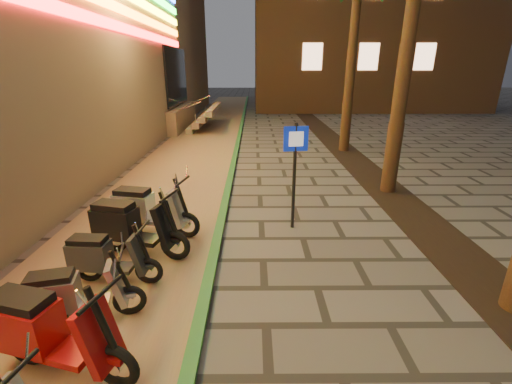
{
  "coord_description": "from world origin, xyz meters",
  "views": [
    {
      "loc": [
        -0.16,
        -2.04,
        3.27
      ],
      "look_at": [
        -0.13,
        3.64,
        1.2
      ],
      "focal_mm": 24.0,
      "sensor_mm": 36.0,
      "label": 1
    }
  ],
  "objects_px": {
    "scooter_9": "(130,226)",
    "scooter_6": "(46,332)",
    "pedestrian_sign": "(295,162)",
    "scooter_7": "(73,294)",
    "scooter_10": "(147,209)",
    "scooter_8": "(104,257)"
  },
  "relations": [
    {
      "from": "scooter_8",
      "to": "scooter_10",
      "type": "relative_size",
      "value": 0.82
    },
    {
      "from": "scooter_7",
      "to": "scooter_10",
      "type": "bearing_deg",
      "value": 71.99
    },
    {
      "from": "scooter_6",
      "to": "scooter_10",
      "type": "height_order",
      "value": "scooter_10"
    },
    {
      "from": "pedestrian_sign",
      "to": "scooter_6",
      "type": "bearing_deg",
      "value": -137.49
    },
    {
      "from": "scooter_6",
      "to": "scooter_7",
      "type": "height_order",
      "value": "scooter_6"
    },
    {
      "from": "scooter_9",
      "to": "scooter_6",
      "type": "bearing_deg",
      "value": -76.63
    },
    {
      "from": "scooter_7",
      "to": "scooter_10",
      "type": "height_order",
      "value": "scooter_10"
    },
    {
      "from": "pedestrian_sign",
      "to": "scooter_10",
      "type": "bearing_deg",
      "value": 177.93
    },
    {
      "from": "scooter_6",
      "to": "scooter_9",
      "type": "relative_size",
      "value": 0.96
    },
    {
      "from": "scooter_7",
      "to": "scooter_8",
      "type": "distance_m",
      "value": 0.94
    },
    {
      "from": "scooter_6",
      "to": "scooter_9",
      "type": "xyz_separation_m",
      "value": [
        0.03,
        2.61,
        0.02
      ]
    },
    {
      "from": "scooter_6",
      "to": "pedestrian_sign",
      "type": "bearing_deg",
      "value": 65.18
    },
    {
      "from": "pedestrian_sign",
      "to": "scooter_7",
      "type": "bearing_deg",
      "value": -145.35
    },
    {
      "from": "pedestrian_sign",
      "to": "scooter_10",
      "type": "xyz_separation_m",
      "value": [
        -3.03,
        -0.28,
        -0.91
      ]
    },
    {
      "from": "scooter_7",
      "to": "scooter_9",
      "type": "xyz_separation_m",
      "value": [
        0.15,
        1.82,
        0.12
      ]
    },
    {
      "from": "scooter_6",
      "to": "scooter_10",
      "type": "relative_size",
      "value": 0.99
    },
    {
      "from": "scooter_6",
      "to": "scooter_7",
      "type": "distance_m",
      "value": 0.8
    },
    {
      "from": "scooter_8",
      "to": "scooter_10",
      "type": "bearing_deg",
      "value": 88.08
    },
    {
      "from": "scooter_10",
      "to": "pedestrian_sign",
      "type": "bearing_deg",
      "value": 16.97
    },
    {
      "from": "scooter_6",
      "to": "scooter_9",
      "type": "distance_m",
      "value": 2.61
    },
    {
      "from": "scooter_6",
      "to": "scooter_8",
      "type": "xyz_separation_m",
      "value": [
        -0.08,
        1.72,
        -0.09
      ]
    },
    {
      "from": "scooter_6",
      "to": "scooter_7",
      "type": "relative_size",
      "value": 1.21
    }
  ]
}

